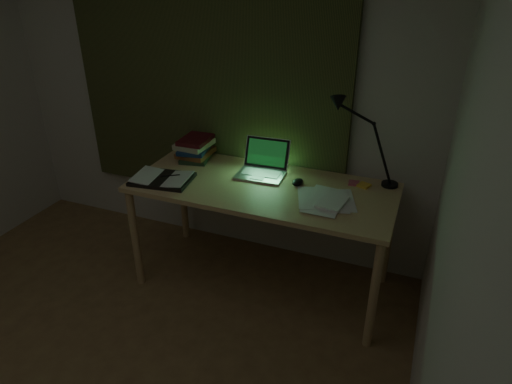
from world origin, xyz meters
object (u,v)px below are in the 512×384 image
at_px(desk, 262,236).
at_px(loose_papers, 325,200).
at_px(open_textbook, 162,178).
at_px(book_stack, 195,148).
at_px(desk_lamp, 396,145).
at_px(laptop, 260,161).

height_order(desk, loose_papers, loose_papers).
height_order(open_textbook, book_stack, book_stack).
height_order(open_textbook, loose_papers, open_textbook).
bearing_deg(book_stack, desk, -20.20).
relative_size(open_textbook, book_stack, 1.50).
bearing_deg(loose_papers, book_stack, 164.72).
distance_m(desk, book_stack, 0.84).
bearing_deg(desk_lamp, loose_papers, -123.54).
xyz_separation_m(open_textbook, loose_papers, (1.12, 0.13, -0.01)).
bearing_deg(desk, laptop, 117.09).
height_order(desk, open_textbook, open_textbook).
xyz_separation_m(book_stack, desk_lamp, (1.44, 0.08, 0.21)).
distance_m(book_stack, desk_lamp, 1.46).
bearing_deg(open_textbook, loose_papers, -1.00).
xyz_separation_m(desk, loose_papers, (0.45, -0.06, 0.42)).
height_order(book_stack, desk_lamp, desk_lamp).
relative_size(laptop, desk_lamp, 0.62).
distance_m(laptop, book_stack, 0.59).
bearing_deg(desk, open_textbook, -164.35).
relative_size(desk, loose_papers, 4.75).
bearing_deg(open_textbook, desk_lamp, 11.27).
relative_size(open_textbook, desk_lamp, 0.67).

